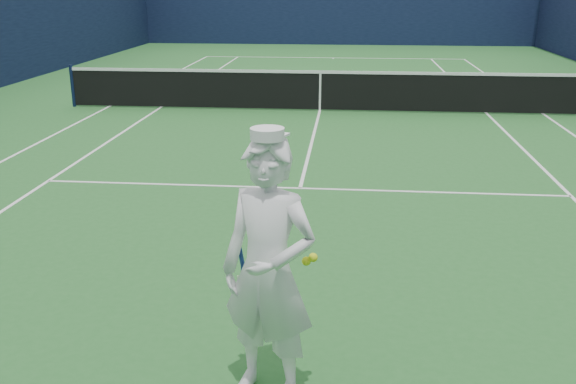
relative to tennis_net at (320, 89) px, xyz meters
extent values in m
plane|color=#256127|center=(0.00, 0.00, -0.55)|extent=(80.00, 80.00, 0.00)
cube|color=white|center=(0.00, 11.88, -0.55)|extent=(11.03, 0.06, 0.01)
cube|color=white|center=(-5.49, 0.00, -0.55)|extent=(0.06, 23.83, 0.01)
cube|color=white|center=(5.49, 0.00, -0.55)|extent=(0.06, 23.83, 0.01)
cube|color=white|center=(-4.12, 0.00, -0.55)|extent=(0.06, 23.77, 0.01)
cube|color=white|center=(4.12, 0.00, -0.55)|extent=(0.06, 23.77, 0.01)
cube|color=white|center=(0.00, 6.40, -0.55)|extent=(8.23, 0.06, 0.01)
cube|color=white|center=(0.00, -6.40, -0.55)|extent=(8.23, 0.06, 0.01)
cube|color=white|center=(0.00, 0.00, -0.55)|extent=(0.06, 12.80, 0.01)
cube|color=white|center=(0.00, 11.73, -0.55)|extent=(0.06, 0.30, 0.01)
cube|color=#0E1634|center=(0.00, 18.00, 1.45)|extent=(20.12, 0.12, 4.00)
cylinder|color=#141E4C|center=(-6.40, 0.00, -0.02)|extent=(0.09, 0.09, 1.07)
cube|color=black|center=(0.00, 0.00, -0.05)|extent=(12.79, 0.02, 0.92)
cube|color=white|center=(0.00, 0.00, 0.42)|extent=(12.79, 0.04, 0.07)
cube|color=white|center=(0.00, 0.00, -0.08)|extent=(0.05, 0.03, 0.94)
imported|color=white|center=(0.17, -11.66, 0.48)|extent=(0.88, 0.73, 2.07)
cylinder|color=white|center=(0.17, -11.66, 1.53)|extent=(0.24, 0.24, 0.08)
cube|color=white|center=(0.21, -11.53, 1.50)|extent=(0.20, 0.16, 0.02)
cylinder|color=navy|center=(-0.07, -11.48, 0.52)|extent=(0.06, 0.10, 0.22)
cube|color=#1C5498|center=(-0.07, -11.43, 0.34)|extent=(0.03, 0.03, 0.14)
torus|color=#1C5498|center=(-0.02, -11.37, 0.14)|extent=(0.31, 0.20, 0.29)
cube|color=beige|center=(-0.02, -11.37, 0.14)|extent=(0.21, 0.08, 0.30)
sphere|color=yellow|center=(0.45, -11.65, 0.58)|extent=(0.07, 0.07, 0.07)
sphere|color=yellow|center=(0.50, -11.65, 0.61)|extent=(0.07, 0.07, 0.07)
camera|label=1|loc=(0.72, -15.95, 2.53)|focal=40.00mm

